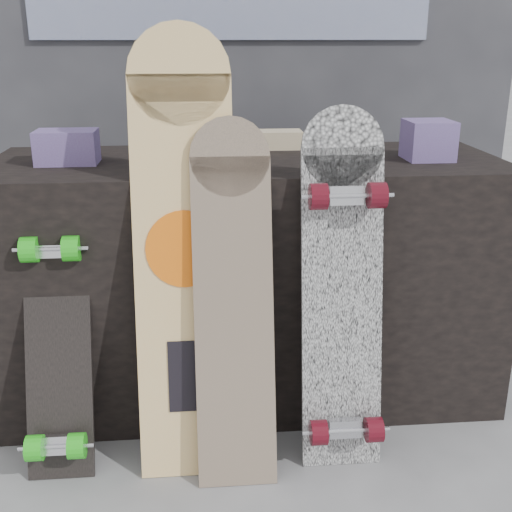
{
  "coord_description": "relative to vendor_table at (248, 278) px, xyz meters",
  "views": [
    {
      "loc": [
        -0.15,
        -1.49,
        1.17
      ],
      "look_at": [
        0.0,
        0.2,
        0.58
      ],
      "focal_mm": 45.0,
      "sensor_mm": 36.0,
      "label": 1
    }
  ],
  "objects": [
    {
      "name": "ground",
      "position": [
        0.0,
        -0.5,
        -0.4
      ],
      "size": [
        60.0,
        60.0,
        0.0
      ],
      "primitive_type": "plane",
      "color": "slate",
      "rests_on": "ground"
    },
    {
      "name": "vendor_table",
      "position": [
        0.0,
        0.0,
        0.0
      ],
      "size": [
        1.6,
        0.6,
        0.8
      ],
      "primitive_type": "cube",
      "color": "black",
      "rests_on": "ground"
    },
    {
      "name": "booth",
      "position": [
        0.0,
        0.85,
        0.7
      ],
      "size": [
        2.4,
        0.22,
        2.2
      ],
      "color": "#323237",
      "rests_on": "ground"
    },
    {
      "name": "merch_box_purple",
      "position": [
        -0.54,
        -0.02,
        0.45
      ],
      "size": [
        0.18,
        0.12,
        0.1
      ],
      "primitive_type": "cube",
      "color": "#604083",
      "rests_on": "vendor_table"
    },
    {
      "name": "merch_box_small",
      "position": [
        0.56,
        -0.05,
        0.46
      ],
      "size": [
        0.14,
        0.14,
        0.12
      ],
      "primitive_type": "cube",
      "color": "#604083",
      "rests_on": "vendor_table"
    },
    {
      "name": "merch_box_flat",
      "position": [
        0.09,
        0.2,
        0.43
      ],
      "size": [
        0.22,
        0.1,
        0.06
      ],
      "primitive_type": "cube",
      "color": "#D1B78C",
      "rests_on": "vendor_table"
    },
    {
      "name": "longboard_geisha",
      "position": [
        -0.2,
        -0.33,
        0.24
      ],
      "size": [
        0.27,
        0.3,
        1.21
      ],
      "rotation": [
        -0.23,
        0.0,
        0.0
      ],
      "color": "beige",
      "rests_on": "ground"
    },
    {
      "name": "longboard_celtic",
      "position": [
        -0.07,
        -0.4,
        0.12
      ],
      "size": [
        0.21,
        0.27,
        0.97
      ],
      "rotation": [
        -0.26,
        0.0,
        0.0
      ],
      "color": "tan",
      "rests_on": "ground"
    },
    {
      "name": "longboard_cascadia",
      "position": [
        0.23,
        -0.39,
        0.11
      ],
      "size": [
        0.22,
        0.26,
        1.0
      ],
      "rotation": [
        -0.18,
        0.0,
        0.0
      ],
      "color": "white",
      "rests_on": "ground"
    },
    {
      "name": "skateboard_dark",
      "position": [
        -0.56,
        -0.34,
        0.0
      ],
      "size": [
        0.18,
        0.34,
        0.79
      ],
      "rotation": [
        -0.34,
        0.0,
        0.0
      ],
      "color": "black",
      "rests_on": "ground"
    }
  ]
}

